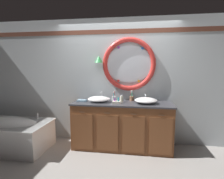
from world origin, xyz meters
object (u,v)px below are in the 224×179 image
object	(u,v)px
folded_hand_towel	(82,101)
sink_basin_left	(99,99)
soap_dispenser	(122,99)
toiletry_basket	(117,102)
bathtub	(7,133)
toothbrush_holder_left	(114,98)
sink_basin_right	(146,100)
toothbrush_holder_right	(132,98)

from	to	relation	value
folded_hand_towel	sink_basin_left	bearing A→B (deg)	-1.47
soap_dispenser	toiletry_basket	size ratio (longest dim) A/B	1.00
bathtub	soap_dispenser	bearing A→B (deg)	11.02
folded_hand_towel	toothbrush_holder_left	bearing A→B (deg)	12.32
bathtub	toiletry_basket	world-z (taller)	toiletry_basket
sink_basin_left	sink_basin_right	distance (m)	0.91
bathtub	folded_hand_towel	xyz separation A→B (m)	(1.41, 0.38, 0.61)
sink_basin_right	soap_dispenser	size ratio (longest dim) A/B	2.77
toothbrush_holder_left	toiletry_basket	size ratio (longest dim) A/B	1.47
sink_basin_left	toothbrush_holder_left	xyz separation A→B (m)	(0.28, 0.15, -0.00)
toiletry_basket	sink_basin_left	bearing A→B (deg)	167.12
toiletry_basket	soap_dispenser	bearing A→B (deg)	58.56
sink_basin_left	soap_dispenser	distance (m)	0.45
toothbrush_holder_right	toiletry_basket	world-z (taller)	toothbrush_holder_right
sink_basin_left	folded_hand_towel	distance (m)	0.36
sink_basin_left	folded_hand_towel	bearing A→B (deg)	178.53
toothbrush_holder_right	folded_hand_towel	xyz separation A→B (m)	(-0.99, -0.23, -0.04)
sink_basin_left	folded_hand_towel	world-z (taller)	sink_basin_left
bathtub	toothbrush_holder_right	world-z (taller)	toothbrush_holder_right
sink_basin_left	toothbrush_holder_right	bearing A→B (deg)	20.75
sink_basin_right	soap_dispenser	xyz separation A→B (m)	(-0.46, 0.05, 0.01)
sink_basin_right	toothbrush_holder_right	world-z (taller)	toothbrush_holder_right
sink_basin_left	toothbrush_holder_left	size ratio (longest dim) A/B	1.96
bathtub	sink_basin_left	distance (m)	1.91
bathtub	sink_basin_right	world-z (taller)	sink_basin_right
sink_basin_right	toothbrush_holder_left	size ratio (longest dim) A/B	1.89
toothbrush_holder_left	folded_hand_towel	xyz separation A→B (m)	(-0.63, -0.14, -0.04)
toothbrush_holder_right	soap_dispenser	bearing A→B (deg)	-135.42
toiletry_basket	toothbrush_holder_left	bearing A→B (deg)	109.48
soap_dispenser	toiletry_basket	distance (m)	0.16
bathtub	sink_basin_right	bearing A→B (deg)	8.00
sink_basin_right	toiletry_basket	world-z (taller)	sink_basin_right
sink_basin_right	soap_dispenser	bearing A→B (deg)	173.36
toothbrush_holder_right	soap_dispenser	distance (m)	0.26
sink_basin_right	toiletry_basket	xyz separation A→B (m)	(-0.55, -0.08, -0.03)
sink_basin_left	folded_hand_towel	size ratio (longest dim) A/B	2.35
sink_basin_right	toothbrush_holder_right	distance (m)	0.37
bathtub	toothbrush_holder_left	xyz separation A→B (m)	(2.04, 0.52, 0.65)
bathtub	toiletry_basket	xyz separation A→B (m)	(2.12, 0.29, 0.62)
bathtub	toothbrush_holder_left	bearing A→B (deg)	14.37
toothbrush_holder_right	folded_hand_towel	world-z (taller)	toothbrush_holder_right
bathtub	soap_dispenser	world-z (taller)	soap_dispenser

